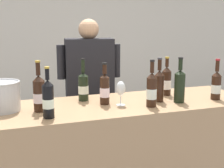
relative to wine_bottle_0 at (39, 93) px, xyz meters
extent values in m
cube|color=beige|center=(0.59, 2.63, 0.30)|extent=(8.00, 0.10, 2.80)
cube|color=#9E7A56|center=(0.59, 0.03, -0.62)|extent=(2.08, 0.67, 0.98)
cylinder|color=black|center=(0.00, 0.00, -0.02)|extent=(0.08, 0.08, 0.21)
cone|color=black|center=(0.00, 0.00, 0.10)|extent=(0.08, 0.08, 0.04)
cylinder|color=black|center=(0.00, 0.00, 0.17)|extent=(0.03, 0.03, 0.09)
cylinder|color=#B79333|center=(0.00, 0.00, 0.22)|extent=(0.03, 0.03, 0.01)
cylinder|color=silver|center=(0.00, 0.00, -0.03)|extent=(0.08, 0.08, 0.06)
cylinder|color=black|center=(1.34, -0.11, -0.03)|extent=(0.07, 0.07, 0.19)
cone|color=black|center=(1.34, -0.11, 0.08)|extent=(0.07, 0.07, 0.04)
cylinder|color=black|center=(1.34, -0.11, 0.14)|extent=(0.03, 0.03, 0.09)
cylinder|color=maroon|center=(1.34, -0.11, 0.19)|extent=(0.03, 0.03, 0.01)
cylinder|color=silver|center=(1.34, -0.11, -0.04)|extent=(0.07, 0.07, 0.07)
cylinder|color=black|center=(0.89, -0.02, -0.03)|extent=(0.07, 0.07, 0.20)
cone|color=black|center=(0.89, -0.02, 0.10)|extent=(0.07, 0.07, 0.04)
cylinder|color=black|center=(0.89, -0.02, 0.16)|extent=(0.03, 0.03, 0.08)
cylinder|color=#333338|center=(0.89, -0.02, 0.20)|extent=(0.03, 0.03, 0.01)
cylinder|color=black|center=(0.47, 0.04, -0.03)|extent=(0.07, 0.07, 0.20)
cone|color=black|center=(0.47, 0.04, 0.09)|extent=(0.07, 0.07, 0.03)
cylinder|color=black|center=(0.47, 0.04, 0.14)|extent=(0.03, 0.03, 0.07)
cylinder|color=black|center=(0.47, 0.04, 0.18)|extent=(0.04, 0.04, 0.01)
cylinder|color=white|center=(0.47, 0.04, -0.04)|extent=(0.07, 0.07, 0.07)
cylinder|color=black|center=(1.05, 0.15, -0.03)|extent=(0.08, 0.08, 0.20)
cone|color=black|center=(1.05, 0.15, 0.09)|extent=(0.08, 0.08, 0.04)
cylinder|color=black|center=(1.05, 0.15, 0.15)|extent=(0.03, 0.03, 0.07)
cylinder|color=#B79333|center=(1.05, 0.15, 0.19)|extent=(0.03, 0.03, 0.01)
cylinder|color=white|center=(1.05, 0.15, -0.04)|extent=(0.08, 0.08, 0.08)
cylinder|color=black|center=(0.04, -0.17, -0.02)|extent=(0.07, 0.07, 0.21)
cone|color=black|center=(0.04, -0.17, 0.10)|extent=(0.07, 0.07, 0.04)
cylinder|color=black|center=(0.04, -0.17, 0.15)|extent=(0.03, 0.03, 0.07)
cylinder|color=#B79333|center=(0.04, -0.17, 0.20)|extent=(0.03, 0.03, 0.01)
cylinder|color=silver|center=(0.04, -0.17, -0.03)|extent=(0.07, 0.07, 0.06)
cylinder|color=black|center=(0.35, 0.20, -0.03)|extent=(0.08, 0.08, 0.19)
cone|color=black|center=(0.35, 0.20, 0.08)|extent=(0.08, 0.08, 0.03)
cylinder|color=black|center=(0.35, 0.20, 0.14)|extent=(0.03, 0.03, 0.10)
cylinder|color=black|center=(0.35, 0.20, 0.20)|extent=(0.03, 0.03, 0.01)
cylinder|color=silver|center=(0.35, 0.20, -0.04)|extent=(0.08, 0.08, 0.06)
cylinder|color=black|center=(0.77, -0.14, -0.02)|extent=(0.07, 0.07, 0.21)
cone|color=black|center=(0.77, -0.14, 0.10)|extent=(0.07, 0.07, 0.04)
cylinder|color=black|center=(0.77, -0.14, 0.16)|extent=(0.03, 0.03, 0.08)
cylinder|color=black|center=(0.77, -0.14, 0.21)|extent=(0.03, 0.03, 0.01)
cylinder|color=silver|center=(0.77, -0.14, -0.03)|extent=(0.07, 0.07, 0.07)
cylinder|color=black|center=(1.02, -0.09, -0.02)|extent=(0.08, 0.08, 0.22)
cone|color=black|center=(1.02, -0.09, 0.11)|extent=(0.08, 0.08, 0.03)
cylinder|color=black|center=(1.02, -0.09, 0.16)|extent=(0.03, 0.03, 0.08)
cylinder|color=black|center=(1.02, -0.09, 0.21)|extent=(0.04, 0.04, 0.01)
cylinder|color=silver|center=(0.57, -0.03, -0.12)|extent=(0.07, 0.07, 0.00)
cylinder|color=silver|center=(0.57, -0.03, -0.08)|extent=(0.01, 0.01, 0.07)
ellipsoid|color=silver|center=(0.57, -0.03, 0.00)|extent=(0.07, 0.07, 0.11)
ellipsoid|color=maroon|center=(0.57, -0.03, -0.02)|extent=(0.05, 0.05, 0.04)
cylinder|color=silver|center=(-0.24, 0.10, -0.03)|extent=(0.24, 0.24, 0.19)
torus|color=silver|center=(-0.24, 0.10, 0.07)|extent=(0.25, 0.25, 0.01)
cube|color=black|center=(0.55, 0.76, -0.68)|extent=(0.43, 0.29, 0.86)
cube|color=black|center=(0.55, 0.76, 0.04)|extent=(0.47, 0.29, 0.57)
sphere|color=tan|center=(0.55, 0.76, 0.41)|extent=(0.19, 0.19, 0.19)
cylinder|color=black|center=(0.81, 0.73, 0.10)|extent=(0.08, 0.08, 0.32)
cylinder|color=black|center=(0.29, 0.79, 0.10)|extent=(0.08, 0.08, 0.32)
camera|label=1|loc=(-0.19, -2.06, 0.46)|focal=49.29mm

